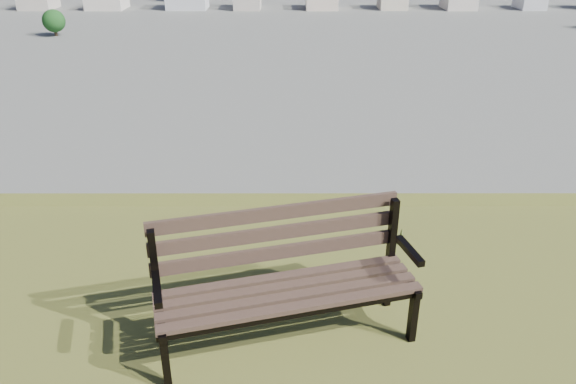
{
  "coord_description": "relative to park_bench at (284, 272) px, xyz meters",
  "views": [
    {
      "loc": [
        1.28,
        -1.59,
        27.91
      ],
      "look_at": [
        1.28,
        3.76,
        25.3
      ],
      "focal_mm": 35.0,
      "sensor_mm": 36.0,
      "label": 1
    }
  ],
  "objects": [
    {
      "name": "park_bench",
      "position": [
        0.0,
        0.0,
        0.0
      ],
      "size": [
        2.0,
        1.09,
        1.0
      ],
      "rotation": [
        0.0,
        0.0,
        0.26
      ],
      "color": "#433026",
      "rests_on": "hilltop_mesa"
    }
  ]
}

